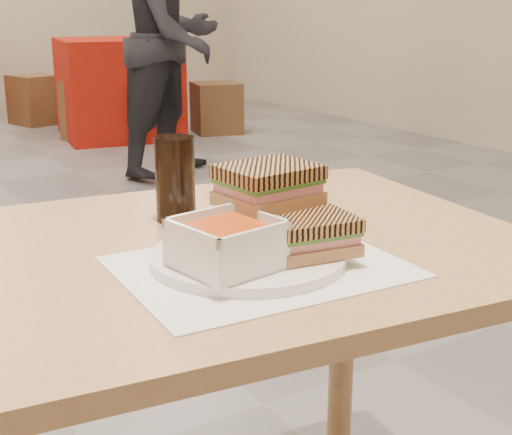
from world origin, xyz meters
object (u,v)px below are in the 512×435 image
main_table (136,329)px  bg_chair_2r (37,99)px  bg_chair_1r (216,108)px  bg_chair_1l (96,111)px  cola_glass (175,179)px  patron_b (176,38)px  panini_lower (310,234)px  plate (248,257)px  bg_table_1 (118,88)px  soup_bowl (227,246)px

main_table → bg_chair_2r: size_ratio=2.58×
bg_chair_1r → bg_chair_1l: bearing=168.2°
cola_glass → bg_chair_1l: cola_glass is taller
patron_b → bg_chair_1r: bearing=51.9°
panini_lower → bg_chair_2r: panini_lower is taller
plate → bg_chair_1l: size_ratio=0.51×
bg_chair_1l → bg_chair_2r: size_ratio=1.08×
bg_table_1 → patron_b: patron_b is taller
main_table → bg_table_1: bg_table_1 is taller
soup_bowl → bg_chair_1l: size_ratio=0.26×
bg_chair_1r → patron_b: (-0.95, -1.22, 0.66)m
main_table → bg_chair_1r: (2.66, 4.58, -0.42)m
cola_glass → bg_chair_1l: bearing=71.9°
patron_b → bg_table_1: bearing=83.2°
patron_b → main_table: bearing=-116.9°
bg_chair_2r → bg_table_1: bearing=-68.6°
cola_glass → patron_b: patron_b is taller
soup_bowl → panini_lower: 0.12m
panini_lower → bg_chair_1l: (1.46, 4.95, -0.55)m
plate → bg_chair_1r: bearing=61.6°
cola_glass → bg_table_1: 5.06m
plate → patron_b: 3.82m
bg_table_1 → bg_chair_2r: 1.12m
main_table → plate: size_ratio=4.70×
bg_chair_1l → patron_b: bearing=-88.0°
panini_lower → bg_chair_1r: 5.38m
main_table → bg_chair_1r: size_ratio=2.78×
bg_chair_2r → patron_b: (0.23, -2.52, 0.65)m
bg_chair_1l → patron_b: (0.05, -1.43, 0.63)m
panini_lower → bg_chair_2r: bearing=78.0°
cola_glass → bg_chair_1r: size_ratio=0.30×
soup_bowl → bg_chair_1l: soup_bowl is taller
bg_table_1 → plate: bearing=-109.5°
bg_chair_1l → bg_chair_2r: bearing=99.2°
soup_bowl → patron_b: patron_b is taller
main_table → bg_table_1: (1.88, 4.86, -0.23)m
bg_table_1 → bg_chair_1r: bearing=-19.5°
soup_bowl → bg_table_1: 5.34m
main_table → panini_lower: (0.19, -0.16, 0.16)m
plate → panini_lower: (0.07, -0.05, 0.03)m
soup_bowl → cola_glass: (0.06, 0.27, 0.02)m
main_table → patron_b: patron_b is taller
main_table → patron_b: (1.71, 3.37, 0.24)m
bg_chair_1r → patron_b: size_ratio=0.26×
bg_chair_1l → bg_chair_1r: bg_chair_1l is taller
panini_lower → bg_chair_1r: (2.46, 4.74, -0.58)m
plate → bg_chair_1l: bearing=72.6°
cola_glass → soup_bowl: bearing=-102.3°
cola_glass → bg_chair_2r: 5.95m
cola_glass → bg_chair_1r: bearing=60.4°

